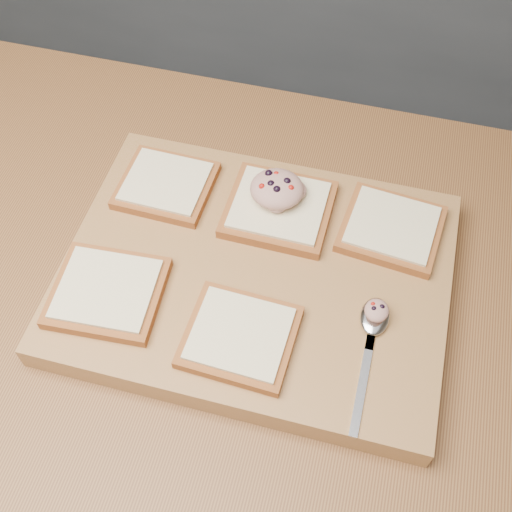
{
  "coord_description": "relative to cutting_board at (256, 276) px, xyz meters",
  "views": [
    {
      "loc": [
        0.17,
        -0.37,
        1.58
      ],
      "look_at": [
        0.07,
        0.04,
        0.96
      ],
      "focal_mm": 45.0,
      "sensor_mm": 36.0,
      "label": 1
    }
  ],
  "objects": [
    {
      "name": "island_counter",
      "position": [
        -0.07,
        -0.04,
        -0.47
      ],
      "size": [
        2.0,
        0.8,
        0.9
      ],
      "color": "slate",
      "rests_on": "ground"
    },
    {
      "name": "bread_far_left",
      "position": [
        -0.15,
        0.09,
        0.03
      ],
      "size": [
        0.12,
        0.11,
        0.02
      ],
      "color": "brown",
      "rests_on": "cutting_board"
    },
    {
      "name": "bread_near_left",
      "position": [
        -0.16,
        -0.08,
        0.03
      ],
      "size": [
        0.13,
        0.12,
        0.02
      ],
      "color": "brown",
      "rests_on": "cutting_board"
    },
    {
      "name": "spoon_salad",
      "position": [
        0.15,
        -0.03,
        0.04
      ],
      "size": [
        0.03,
        0.03,
        0.02
      ],
      "color": "tan",
      "rests_on": "spoon"
    },
    {
      "name": "bread_far_center",
      "position": [
        0.01,
        0.09,
        0.03
      ],
      "size": [
        0.13,
        0.12,
        0.02
      ],
      "color": "brown",
      "rests_on": "cutting_board"
    },
    {
      "name": "spoon",
      "position": [
        0.15,
        -0.05,
        0.02
      ],
      "size": [
        0.03,
        0.17,
        0.01
      ],
      "color": "silver",
      "rests_on": "cutting_board"
    },
    {
      "name": "tuna_salad_dollop",
      "position": [
        0.0,
        0.1,
        0.05
      ],
      "size": [
        0.07,
        0.06,
        0.03
      ],
      "color": "tan",
      "rests_on": "bread_far_center"
    },
    {
      "name": "bread_near_center",
      "position": [
        0.01,
        -0.1,
        0.03
      ],
      "size": [
        0.12,
        0.11,
        0.02
      ],
      "color": "brown",
      "rests_on": "cutting_board"
    },
    {
      "name": "ground",
      "position": [
        -0.07,
        -0.04,
        -0.92
      ],
      "size": [
        4.0,
        4.0,
        0.0
      ],
      "primitive_type": "plane",
      "color": "#515459",
      "rests_on": "ground"
    },
    {
      "name": "cutting_board",
      "position": [
        0.0,
        0.0,
        0.0
      ],
      "size": [
        0.46,
        0.35,
        0.04
      ],
      "primitive_type": "cube",
      "color": "#9E6B43",
      "rests_on": "island_counter"
    },
    {
      "name": "bread_far_right",
      "position": [
        0.15,
        0.1,
        0.03
      ],
      "size": [
        0.13,
        0.12,
        0.02
      ],
      "color": "brown",
      "rests_on": "cutting_board"
    }
  ]
}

